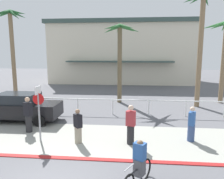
# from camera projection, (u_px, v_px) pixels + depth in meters

# --- Properties ---
(ground_plane) EXTENTS (80.00, 80.00, 0.00)m
(ground_plane) POSITION_uv_depth(u_px,v_px,m) (99.00, 108.00, 16.11)
(ground_plane) COLOR #5B5B60
(sidewalk_strip) EXTENTS (44.00, 4.00, 0.02)m
(sidewalk_strip) POSITION_uv_depth(u_px,v_px,m) (80.00, 138.00, 10.41)
(sidewalk_strip) COLOR #9E9E93
(sidewalk_strip) RESTS_ON ground
(curb_paint) EXTENTS (44.00, 0.24, 0.03)m
(curb_paint) POSITION_uv_depth(u_px,v_px,m) (68.00, 158.00, 8.45)
(curb_paint) COLOR maroon
(curb_paint) RESTS_ON ground
(building_backdrop) EXTENTS (19.44, 10.67, 8.24)m
(building_backdrop) POSITION_uv_depth(u_px,v_px,m) (121.00, 52.00, 31.68)
(building_backdrop) COLOR beige
(building_backdrop) RESTS_ON ground
(rail_fence) EXTENTS (26.03, 0.08, 1.04)m
(rail_fence) POSITION_uv_depth(u_px,v_px,m) (95.00, 102.00, 14.50)
(rail_fence) COLOR white
(rail_fence) RESTS_ON ground
(stop_sign_bike_lane) EXTENTS (0.52, 0.56, 2.56)m
(stop_sign_bike_lane) POSITION_uv_depth(u_px,v_px,m) (39.00, 106.00, 9.91)
(stop_sign_bike_lane) COLOR gray
(stop_sign_bike_lane) RESTS_ON ground
(palm_tree_2) EXTENTS (3.26, 3.22, 7.83)m
(palm_tree_2) POSITION_uv_depth(u_px,v_px,m) (10.00, 31.00, 19.42)
(palm_tree_2) COLOR #846B4C
(palm_tree_2) RESTS_ON ground
(palm_tree_3) EXTENTS (3.03, 3.31, 6.32)m
(palm_tree_3) POSITION_uv_depth(u_px,v_px,m) (120.00, 43.00, 17.35)
(palm_tree_3) COLOR brown
(palm_tree_3) RESTS_ON ground
(palm_tree_4) EXTENTS (2.77, 3.22, 8.27)m
(palm_tree_4) POSITION_uv_depth(u_px,v_px,m) (202.00, 27.00, 15.71)
(palm_tree_4) COLOR #846B4C
(palm_tree_4) RESTS_ON ground
(car_black_1) EXTENTS (4.40, 2.02, 1.69)m
(car_black_1) POSITION_uv_depth(u_px,v_px,m) (22.00, 107.00, 12.96)
(car_black_1) COLOR black
(car_black_1) RESTS_ON ground
(cyclist_black_0) EXTENTS (0.95, 1.61, 1.50)m
(cyclist_black_0) POSITION_uv_depth(u_px,v_px,m) (139.00, 165.00, 6.57)
(cyclist_black_0) COLOR black
(cyclist_black_0) RESTS_ON ground
(pedestrian_0) EXTENTS (0.47, 0.41, 1.85)m
(pedestrian_0) POSITION_uv_depth(u_px,v_px,m) (28.00, 116.00, 11.11)
(pedestrian_0) COLOR #232326
(pedestrian_0) RESTS_ON ground
(pedestrian_1) EXTENTS (0.46, 0.47, 1.59)m
(pedestrian_1) POSITION_uv_depth(u_px,v_px,m) (78.00, 128.00, 9.77)
(pedestrian_1) COLOR gray
(pedestrian_1) RESTS_ON ground
(pedestrian_2) EXTENTS (0.42, 0.47, 1.64)m
(pedestrian_2) POSITION_uv_depth(u_px,v_px,m) (191.00, 126.00, 9.97)
(pedestrian_2) COLOR #384C7A
(pedestrian_2) RESTS_ON ground
(pedestrian_3) EXTENTS (0.45, 0.39, 1.80)m
(pedestrian_3) POSITION_uv_depth(u_px,v_px,m) (131.00, 126.00, 9.63)
(pedestrian_3) COLOR #232326
(pedestrian_3) RESTS_ON ground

